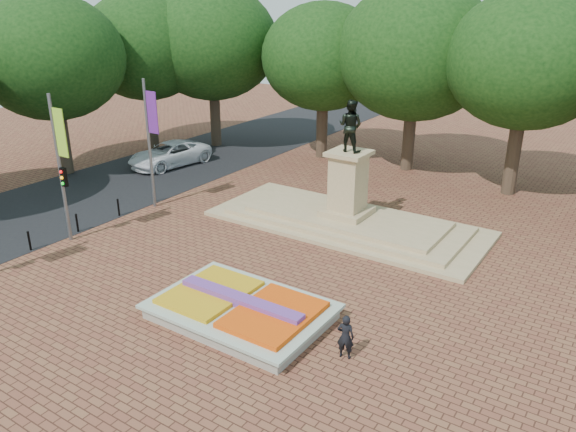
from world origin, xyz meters
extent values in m
plane|color=brown|center=(0.00, 0.00, 0.00)|extent=(90.00, 90.00, 0.00)
cube|color=black|center=(-15.00, 5.00, 0.01)|extent=(9.00, 90.00, 0.02)
cube|color=gray|center=(1.00, -2.00, 0.23)|extent=(6.00, 4.00, 0.45)
cube|color=#B7C4B2|center=(1.00, -2.00, 0.50)|extent=(6.30, 4.30, 0.12)
cube|color=orange|center=(2.45, -2.00, 0.63)|extent=(2.60, 3.40, 0.22)
cube|color=gold|center=(-0.45, -2.00, 0.62)|extent=(2.60, 3.40, 0.18)
cube|color=#6B3593|center=(1.00, -2.00, 0.72)|extent=(5.20, 0.55, 0.38)
cube|color=tan|center=(0.00, 8.00, 0.10)|extent=(14.00, 6.00, 0.20)
cube|color=tan|center=(0.00, 8.00, 0.30)|extent=(12.00, 5.00, 0.20)
cube|color=tan|center=(0.00, 8.00, 0.50)|extent=(10.00, 4.00, 0.20)
cube|color=tan|center=(0.00, 8.00, 0.75)|extent=(2.20, 2.20, 0.30)
cube|color=tan|center=(0.00, 8.00, 2.30)|extent=(1.50, 1.50, 2.80)
cube|color=tan|center=(0.00, 8.00, 3.80)|extent=(1.90, 1.90, 0.20)
imported|color=black|center=(0.00, 8.00, 5.15)|extent=(1.22, 0.95, 2.50)
cylinder|color=#3A2D20|center=(-16.00, 18.00, 2.00)|extent=(0.80, 0.80, 4.00)
ellipsoid|color=black|center=(-16.00, 18.00, 6.69)|extent=(8.80, 8.80, 7.48)
cylinder|color=#3A2D20|center=(-8.00, 18.00, 2.00)|extent=(0.80, 0.80, 4.00)
ellipsoid|color=black|center=(-8.00, 18.00, 6.69)|extent=(8.80, 8.80, 7.48)
cylinder|color=#3A2D20|center=(-1.00, 18.00, 2.00)|extent=(0.80, 0.80, 4.00)
ellipsoid|color=black|center=(-1.00, 18.00, 6.69)|extent=(8.80, 8.80, 7.48)
cylinder|color=#3A2D20|center=(6.00, 18.00, 2.00)|extent=(0.80, 0.80, 4.00)
ellipsoid|color=black|center=(6.00, 18.00, 6.69)|extent=(8.80, 8.80, 7.48)
cylinder|color=#3A2D20|center=(-19.50, 5.00, 1.92)|extent=(0.80, 0.80, 3.84)
ellipsoid|color=black|center=(-19.50, 5.00, 6.41)|extent=(8.40, 8.40, 7.14)
cylinder|color=#3A2D20|center=(-19.50, 13.00, 1.92)|extent=(0.80, 0.80, 3.84)
ellipsoid|color=black|center=(-19.50, 13.00, 6.41)|extent=(8.40, 8.40, 7.14)
cylinder|color=slate|center=(-10.20, -1.00, 3.50)|extent=(0.16, 0.16, 7.00)
cube|color=#9AD52A|center=(-9.75, -1.00, 5.30)|extent=(0.70, 0.04, 2.20)
cylinder|color=slate|center=(-10.20, 4.50, 3.50)|extent=(0.16, 0.16, 7.00)
cube|color=#642089|center=(-9.75, 4.50, 5.30)|extent=(0.70, 0.04, 2.20)
cube|color=black|center=(-10.00, -1.00, 3.20)|extent=(0.28, 0.18, 0.90)
cylinder|color=black|center=(-10.70, -2.80, 0.45)|extent=(0.10, 0.10, 0.90)
sphere|color=black|center=(-10.70, -2.80, 0.92)|extent=(0.12, 0.12, 0.12)
cylinder|color=black|center=(-10.70, -0.20, 0.45)|extent=(0.10, 0.10, 0.90)
sphere|color=black|center=(-10.70, -0.20, 0.92)|extent=(0.12, 0.12, 0.12)
cylinder|color=black|center=(-10.70, 2.40, 0.45)|extent=(0.10, 0.10, 0.90)
sphere|color=black|center=(-10.70, 2.40, 0.92)|extent=(0.12, 0.12, 0.12)
cylinder|color=black|center=(-10.70, 5.00, 0.45)|extent=(0.10, 0.10, 0.90)
sphere|color=black|center=(-10.70, 5.00, 0.92)|extent=(0.12, 0.12, 0.12)
imported|color=silver|center=(-15.19, 10.75, 0.81)|extent=(3.55, 6.15, 1.61)
imported|color=black|center=(5.28, -1.99, 0.78)|extent=(0.64, 0.50, 1.56)
camera|label=1|loc=(12.23, -15.78, 11.05)|focal=35.00mm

